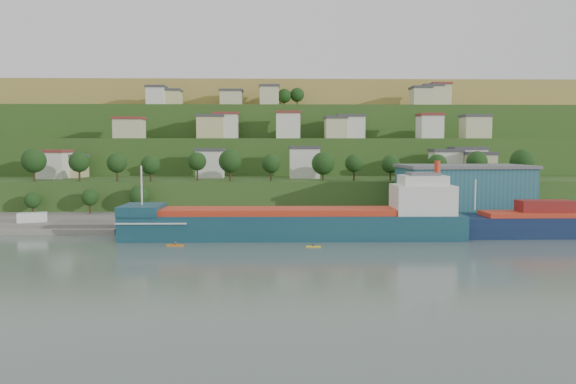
{
  "coord_description": "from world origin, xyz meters",
  "views": [
    {
      "loc": [
        0.29,
        -109.58,
        19.23
      ],
      "look_at": [
        3.22,
        15.0,
        9.21
      ],
      "focal_mm": 35.0,
      "sensor_mm": 36.0,
      "label": 1
    }
  ],
  "objects_px": {
    "warehouse": "(463,190)",
    "kayak_orange": "(175,244)",
    "caravan": "(32,219)",
    "cargo_ship_near": "(304,224)"
  },
  "relations": [
    {
      "from": "warehouse",
      "to": "caravan",
      "type": "bearing_deg",
      "value": -176.94
    },
    {
      "from": "caravan",
      "to": "kayak_orange",
      "type": "bearing_deg",
      "value": -49.34
    },
    {
      "from": "warehouse",
      "to": "kayak_orange",
      "type": "relative_size",
      "value": 9.18
    },
    {
      "from": "caravan",
      "to": "cargo_ship_near",
      "type": "bearing_deg",
      "value": -30.36
    },
    {
      "from": "warehouse",
      "to": "caravan",
      "type": "xyz_separation_m",
      "value": [
        -102.98,
        -9.59,
        -5.76
      ]
    },
    {
      "from": "cargo_ship_near",
      "to": "caravan",
      "type": "xyz_separation_m",
      "value": [
        -61.93,
        11.7,
        -0.25
      ]
    },
    {
      "from": "warehouse",
      "to": "kayak_orange",
      "type": "height_order",
      "value": "warehouse"
    },
    {
      "from": "cargo_ship_near",
      "to": "warehouse",
      "type": "bearing_deg",
      "value": 27.96
    },
    {
      "from": "cargo_ship_near",
      "to": "caravan",
      "type": "relative_size",
      "value": 11.29
    },
    {
      "from": "cargo_ship_near",
      "to": "caravan",
      "type": "bearing_deg",
      "value": 169.85
    }
  ]
}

